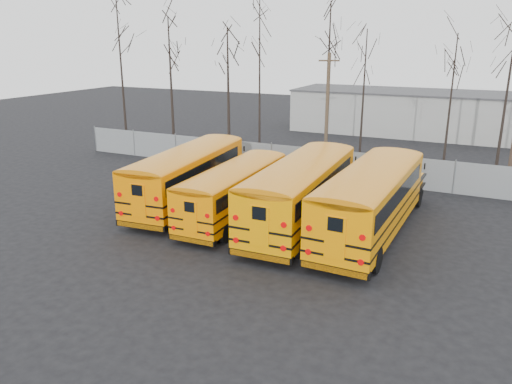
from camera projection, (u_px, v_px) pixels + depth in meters
The scene contains 16 objects.
ground at pixel (245, 240), 23.16m from camera, with size 120.00×120.00×0.00m, color black.
fence at pixel (326, 164), 33.22m from camera, with size 40.00×0.04×2.00m, color gray.
distant_building at pixel (408, 113), 49.35m from camera, with size 22.00×8.00×4.00m, color #A3A39E.
bus_a at pixel (189, 171), 27.82m from camera, with size 3.69×11.78×3.25m.
bus_b at pixel (236, 187), 25.68m from camera, with size 2.58×10.27×2.86m.
bus_c at pixel (303, 187), 24.54m from camera, with size 3.18×12.23×3.40m.
bus_d at pixel (372, 195), 23.22m from camera, with size 3.16×12.24×3.40m.
utility_pole_left at pixel (327, 110), 35.16m from camera, with size 1.36×0.67×8.09m.
tree_0 at pixel (121, 71), 40.92m from camera, with size 0.26×0.26×12.92m, color black.
tree_1 at pixel (171, 87), 39.48m from camera, with size 0.26×0.26×10.65m, color black.
tree_2 at pixel (228, 94), 38.02m from camera, with size 0.26×0.26×9.84m, color black.
tree_3 at pixel (260, 79), 37.50m from camera, with size 0.26×0.26×12.10m, color black.
tree_4 at pixel (328, 85), 36.46m from camera, with size 0.26×0.26×11.53m, color black.
tree_5 at pixel (363, 99), 35.84m from camera, with size 0.26×0.26×9.66m, color black.
tree_6 at pixel (450, 108), 32.46m from camera, with size 0.26×0.26×9.34m, color black.
tree_7 at pixel (508, 88), 32.11m from camera, with size 0.26×0.26×11.85m, color black.
Camera 1 is at (9.70, -19.17, 8.95)m, focal length 35.00 mm.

